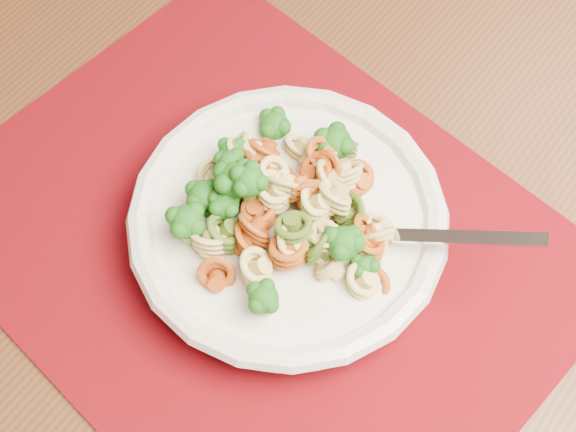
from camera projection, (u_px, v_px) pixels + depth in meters
The scene contains 5 objects.
dining_table at pixel (334, 258), 0.76m from camera, with size 1.36×0.92×0.71m.
placemat at pixel (259, 241), 0.65m from camera, with size 0.49×0.38×0.00m, color #650410.
pasta_bowl at pixel (288, 223), 0.62m from camera, with size 0.25×0.25×0.05m.
pasta_broccoli_heap at pixel (288, 212), 0.61m from camera, with size 0.21×0.21×0.06m, color tan, non-canonical shape.
fork at pixel (362, 234), 0.60m from camera, with size 0.19×0.02×0.01m, color silver, non-canonical shape.
Camera 1 is at (-0.27, -0.63, 1.29)m, focal length 50.00 mm.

